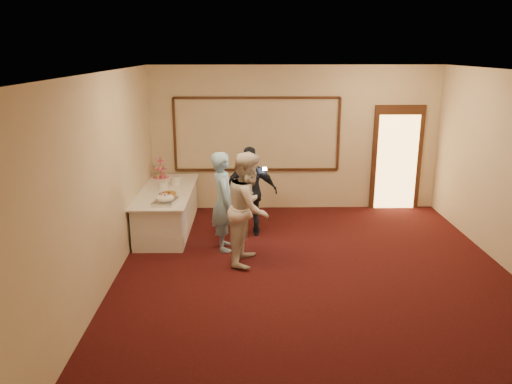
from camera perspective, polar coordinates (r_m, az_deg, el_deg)
floor at (r=7.60m, az=6.85°, el=-9.80°), size 7.00×7.00×0.00m
room_walls at (r=6.97m, az=7.40°, el=5.38°), size 6.04×7.04×3.02m
wall_molding at (r=10.38m, az=0.11°, el=6.60°), size 3.45×0.04×1.55m
doorway at (r=10.94m, az=15.79°, el=3.71°), size 1.05×0.07×2.20m
buffet_table at (r=9.55m, az=-10.09°, el=-1.98°), size 0.99×2.49×0.77m
pavlova_tray at (r=8.57m, az=-10.35°, el=-0.84°), size 0.41×0.54×0.18m
cupcake_stand at (r=10.35m, az=-10.84°, el=2.56°), size 0.32×0.32×0.47m
plate_stack_a at (r=9.46m, az=-10.55°, el=0.73°), size 0.18×0.18×0.15m
plate_stack_b at (r=9.74m, az=-9.17°, el=1.27°), size 0.20×0.20×0.16m
tart at (r=9.05m, az=-9.92°, el=-0.25°), size 0.30×0.30×0.06m
man at (r=8.36m, az=-3.74°, el=-1.08°), size 0.47×0.66×1.69m
woman at (r=7.82m, az=-0.82°, el=-1.86°), size 0.83×0.98×1.79m
guest at (r=8.99m, az=-0.62°, el=0.04°), size 0.97×0.42×1.64m
camera_flash at (r=8.77m, az=1.01°, el=2.65°), size 0.08×0.05×0.05m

